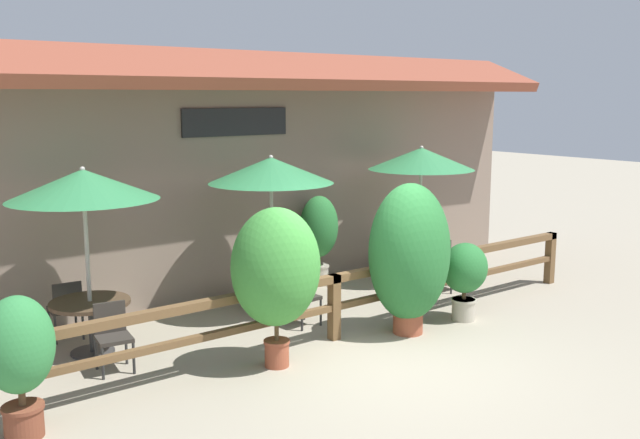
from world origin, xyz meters
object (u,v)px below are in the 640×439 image
Objects in this scene: potted_plant_small_flowering at (319,231)px; chair_near_wallside at (66,307)px; patio_umbrella_near at (83,185)px; dining_table_far at (419,250)px; chair_near_streetside at (113,333)px; potted_plant_corner_fern at (409,254)px; dining_table_middle at (272,277)px; patio_umbrella_far at (421,159)px; chair_middle_streetside at (300,293)px; chair_far_wallside at (389,248)px; potted_plant_broad_leaf at (19,353)px; dining_table_near at (90,311)px; potted_plant_tall_tropical at (276,269)px; chair_middle_wallside at (251,274)px; potted_plant_entrance_palm at (465,272)px; patio_umbrella_middle at (271,171)px; chair_far_streetside at (448,263)px.

chair_near_wallside is at bearing -177.78° from potted_plant_small_flowering.
dining_table_far is at bearing 0.58° from patio_umbrella_near.
potted_plant_corner_fern reaches higher than chair_near_streetside.
patio_umbrella_far reaches higher than dining_table_middle.
chair_far_wallside is (3.28, 1.55, 0.00)m from chair_middle_streetside.
potted_plant_broad_leaf is (-4.38, -1.23, 0.41)m from chair_middle_streetside.
chair_far_wallside is at bearing -175.18° from chair_near_wallside.
chair_middle_streetside is 4.56m from potted_plant_broad_leaf.
dining_table_near is at bearing -179.42° from dining_table_far.
chair_middle_streetside is 1.90m from potted_plant_tall_tropical.
patio_umbrella_near is at bearing -168.44° from potted_plant_small_flowering.
potted_plant_entrance_palm is (2.09, -2.83, 0.27)m from chair_middle_wallside.
potted_plant_small_flowering is at bearing 25.64° from potted_plant_broad_leaf.
potted_plant_broad_leaf reaches higher than potted_plant_entrance_palm.
patio_umbrella_middle is (2.95, 0.02, 0.00)m from patio_umbrella_near.
patio_umbrella_far reaches higher than potted_plant_broad_leaf.
chair_middle_streetside is at bearing -13.56° from patio_umbrella_near.
dining_table_far is (6.29, 0.06, 0.00)m from dining_table_near.
chair_far_streetside is 0.52× the size of potted_plant_small_flowering.
potted_plant_small_flowering is (-1.65, 0.10, 0.53)m from chair_far_wallside.
patio_umbrella_near and patio_umbrella_far have the same top height.
chair_near_wallside is 0.34× the size of patio_umbrella_far.
chair_far_streetside is at bearing 9.28° from chair_near_streetside.
chair_middle_streetside is (2.96, -0.71, -1.81)m from patio_umbrella_near.
chair_middle_wallside is (0.06, 0.73, -1.81)m from patio_umbrella_middle.
chair_near_streetside is 5.27m from potted_plant_entrance_palm.
potted_plant_small_flowering is (4.59, 1.70, 0.53)m from chair_near_streetside.
potted_plant_tall_tropical is 3.43m from potted_plant_entrance_palm.
patio_umbrella_far is (6.29, 0.06, 0.00)m from patio_umbrella_near.
chair_near_streetside is 2.96m from chair_middle_streetside.
chair_middle_wallside is at bearing 14.00° from patio_umbrella_near.
chair_near_wallside reaches higher than dining_table_far.
chair_middle_streetside is (0.01, -0.73, -1.81)m from patio_umbrella_middle.
potted_plant_corner_fern is 1.07× the size of potted_plant_tall_tropical.
potted_plant_corner_fern reaches higher than chair_far_streetside.
dining_table_far is at bearing -27.25° from potted_plant_small_flowering.
chair_far_streetside is at bearing 50.30° from potted_plant_entrance_palm.
chair_middle_streetside is 1.00× the size of chair_far_wallside.
chair_far_streetside is at bearing 9.17° from potted_plant_broad_leaf.
potted_plant_tall_tropical is at bearing -166.23° from chair_far_streetside.
potted_plant_entrance_palm is at bearing -118.99° from patio_umbrella_far.
chair_middle_wallside is 0.81× the size of dining_table_far.
chair_far_wallside is (3.29, 0.82, -1.81)m from patio_umbrella_middle.
potted_plant_corner_fern is at bearing -151.38° from chair_far_streetside.
chair_far_wallside is 5.35m from potted_plant_tall_tropical.
chair_near_wallside is at bearing 151.27° from potted_plant_entrance_palm.
potted_plant_corner_fern is at bearing -62.89° from dining_table_middle.
chair_middle_wallside is at bearing 154.59° from chair_far_streetside.
potted_plant_tall_tropical is 1.70× the size of potted_plant_entrance_palm.
patio_umbrella_far is 8.08m from potted_plant_broad_leaf.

